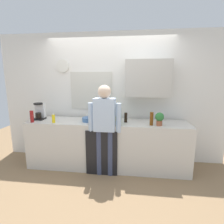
% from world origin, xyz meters
% --- Properties ---
extents(ground_plane, '(8.00, 8.00, 0.00)m').
position_xyz_m(ground_plane, '(0.00, 0.00, 0.00)').
color(ground_plane, '#8C6D4C').
extents(kitchen_counter, '(3.02, 0.64, 0.90)m').
position_xyz_m(kitchen_counter, '(0.00, 0.30, 0.45)').
color(kitchen_counter, beige).
rests_on(kitchen_counter, ground_plane).
extents(dishwasher_panel, '(0.56, 0.02, 0.81)m').
position_xyz_m(dishwasher_panel, '(-0.06, -0.03, 0.41)').
color(dishwasher_panel, black).
rests_on(dishwasher_panel, ground_plane).
extents(back_wall_assembly, '(4.62, 0.42, 2.60)m').
position_xyz_m(back_wall_assembly, '(0.09, 0.70, 1.36)').
color(back_wall_assembly, white).
rests_on(back_wall_assembly, ground_plane).
extents(coffee_maker, '(0.20, 0.20, 0.33)m').
position_xyz_m(coffee_maker, '(-1.36, 0.33, 1.05)').
color(coffee_maker, black).
rests_on(coffee_maker, kitchen_counter).
extents(bottle_clear_soda, '(0.09, 0.09, 0.28)m').
position_xyz_m(bottle_clear_soda, '(0.23, 0.23, 1.04)').
color(bottle_clear_soda, '#2D8C33').
rests_on(bottle_clear_soda, kitchen_counter).
extents(bottle_green_wine, '(0.07, 0.07, 0.30)m').
position_xyz_m(bottle_green_wine, '(0.03, 0.33, 1.05)').
color(bottle_green_wine, '#195923').
rests_on(bottle_green_wine, kitchen_counter).
extents(bottle_amber_beer, '(0.06, 0.06, 0.23)m').
position_xyz_m(bottle_amber_beer, '(0.80, 0.15, 1.02)').
color(bottle_amber_beer, brown).
rests_on(bottle_amber_beer, kitchen_counter).
extents(bottle_dark_sauce, '(0.06, 0.06, 0.18)m').
position_xyz_m(bottle_dark_sauce, '(0.35, 0.29, 0.99)').
color(bottle_dark_sauce, black).
rests_on(bottle_dark_sauce, kitchen_counter).
extents(bottle_red_vinegar, '(0.06, 0.06, 0.22)m').
position_xyz_m(bottle_red_vinegar, '(-1.37, 0.07, 1.01)').
color(bottle_red_vinegar, maroon).
rests_on(bottle_red_vinegar, kitchen_counter).
extents(cup_yellow_cup, '(0.07, 0.07, 0.08)m').
position_xyz_m(cup_yellow_cup, '(0.12, 0.38, 0.95)').
color(cup_yellow_cup, yellow).
rests_on(cup_yellow_cup, kitchen_counter).
extents(cup_blue_mug, '(0.08, 0.08, 0.10)m').
position_xyz_m(cup_blue_mug, '(-0.27, 0.52, 0.95)').
color(cup_blue_mug, '#3351B2').
rests_on(cup_blue_mug, kitchen_counter).
extents(cup_white_mug, '(0.08, 0.08, 0.09)m').
position_xyz_m(cup_white_mug, '(-0.41, 0.47, 0.95)').
color(cup_white_mug, white).
rests_on(cup_white_mug, kitchen_counter).
extents(mixing_bowl, '(0.22, 0.22, 0.08)m').
position_xyz_m(mixing_bowl, '(-0.36, 0.26, 0.94)').
color(mixing_bowl, '#4C72A5').
rests_on(mixing_bowl, kitchen_counter).
extents(potted_plant, '(0.15, 0.15, 0.23)m').
position_xyz_m(potted_plant, '(0.93, 0.14, 1.04)').
color(potted_plant, '#9E5638').
rests_on(potted_plant, kitchen_counter).
extents(dish_soap, '(0.06, 0.06, 0.18)m').
position_xyz_m(dish_soap, '(-0.97, 0.10, 0.98)').
color(dish_soap, yellow).
rests_on(dish_soap, kitchen_counter).
extents(person_at_sink, '(0.57, 0.22, 1.60)m').
position_xyz_m(person_at_sink, '(0.00, 0.00, 0.95)').
color(person_at_sink, '#3F4766').
rests_on(person_at_sink, ground_plane).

